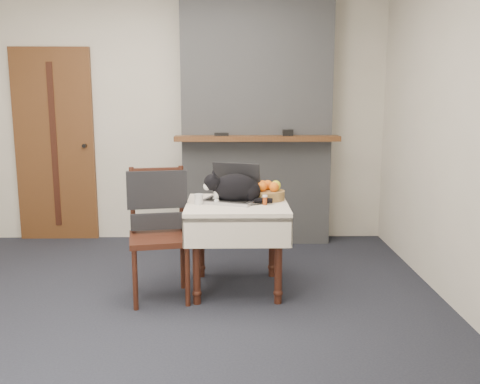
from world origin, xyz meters
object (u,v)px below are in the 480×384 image
object	(u,v)px
laptop	(233,192)
chair	(158,215)
side_table	(237,217)
pill_bottle	(265,200)
fruit_basket	(268,192)
door	(55,145)
cat	(236,189)
cream_jar	(199,199)

from	to	relation	value
laptop	chair	size ratio (longest dim) A/B	0.49
side_table	laptop	xyz separation A→B (m)	(-0.03, 0.08, 0.19)
pill_bottle	fruit_basket	xyz separation A→B (m)	(0.04, 0.21, 0.02)
door	pill_bottle	xyz separation A→B (m)	(2.10, -1.64, -0.26)
pill_bottle	side_table	bearing A→B (deg)	159.07
laptop	cat	world-z (taller)	laptop
cat	pill_bottle	xyz separation A→B (m)	(0.22, -0.10, -0.07)
laptop	cream_jar	bearing A→B (deg)	-131.27
cat	chair	bearing A→B (deg)	-178.44
door	chair	size ratio (longest dim) A/B	2.03
side_table	fruit_basket	world-z (taller)	fruit_basket
laptop	chair	bearing A→B (deg)	-142.13
cat	cream_jar	world-z (taller)	cat
side_table	chair	distance (m)	0.61
pill_bottle	laptop	bearing A→B (deg)	146.39
cat	door	bearing A→B (deg)	132.21
laptop	fruit_basket	bearing A→B (deg)	29.95
cream_jar	fruit_basket	distance (m)	0.57
side_table	chair	size ratio (longest dim) A/B	0.79
cat	cream_jar	size ratio (longest dim) A/B	6.72
cream_jar	pill_bottle	bearing A→B (deg)	-3.14
cat	fruit_basket	bearing A→B (deg)	15.05
laptop	cream_jar	distance (m)	0.29
door	chair	xyz separation A→B (m)	(1.29, -1.65, -0.37)
cream_jar	side_table	bearing A→B (deg)	10.33
fruit_basket	laptop	bearing A→B (deg)	-171.06
laptop	fruit_basket	world-z (taller)	laptop
door	laptop	distance (m)	2.38
door	pill_bottle	bearing A→B (deg)	-38.00
door	side_table	world-z (taller)	door
pill_bottle	cat	bearing A→B (deg)	155.87
cream_jar	cat	bearing A→B (deg)	13.54
door	pill_bottle	distance (m)	2.68
pill_bottle	door	bearing A→B (deg)	142.00
door	cream_jar	size ratio (longest dim) A/B	24.96
side_table	chair	bearing A→B (deg)	-171.55
door	fruit_basket	xyz separation A→B (m)	(2.14, -1.43, -0.24)
chair	cream_jar	bearing A→B (deg)	-3.71
pill_bottle	chair	bearing A→B (deg)	-179.41
door	fruit_basket	distance (m)	2.58
door	chair	distance (m)	2.12
door	pill_bottle	size ratio (longest dim) A/B	26.20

